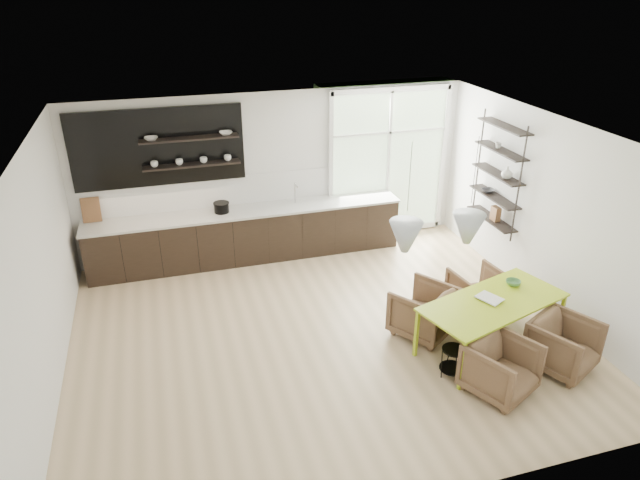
{
  "coord_description": "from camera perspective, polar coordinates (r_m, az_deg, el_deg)",
  "views": [
    {
      "loc": [
        -1.98,
        -6.54,
        4.78
      ],
      "look_at": [
        0.13,
        0.6,
        1.21
      ],
      "focal_mm": 32.0,
      "sensor_mm": 36.0,
      "label": 1
    }
  ],
  "objects": [
    {
      "name": "right_shelving",
      "position": [
        9.88,
        17.39,
        6.0
      ],
      "size": [
        0.26,
        1.22,
        1.9
      ],
      "color": "black",
      "rests_on": "ground"
    },
    {
      "name": "table_bowl",
      "position": [
        8.47,
        18.75,
        -4.06
      ],
      "size": [
        0.25,
        0.25,
        0.06
      ],
      "primitive_type": "imported",
      "rotation": [
        0.0,
        0.0,
        0.22
      ],
      "color": "#51894F",
      "rests_on": "dining_table"
    },
    {
      "name": "table_book",
      "position": [
        7.93,
        16.1,
        -5.95
      ],
      "size": [
        0.36,
        0.4,
        0.03
      ],
      "primitive_type": "imported",
      "rotation": [
        0.0,
        0.0,
        0.44
      ],
      "color": "white",
      "rests_on": "dining_table"
    },
    {
      "name": "wire_stool",
      "position": [
        7.62,
        13.16,
        -11.47
      ],
      "size": [
        0.33,
        0.33,
        0.41
      ],
      "rotation": [
        0.0,
        0.0,
        -0.14
      ],
      "color": "black",
      "rests_on": "ground"
    },
    {
      "name": "kitchen_run",
      "position": [
        10.21,
        -7.76,
        1.2
      ],
      "size": [
        5.54,
        0.69,
        2.75
      ],
      "color": "black",
      "rests_on": "ground"
    },
    {
      "name": "room",
      "position": [
        8.71,
        1.94,
        3.22
      ],
      "size": [
        7.02,
        6.01,
        2.91
      ],
      "color": "beige",
      "rests_on": "ground"
    },
    {
      "name": "armchair_front_left",
      "position": [
        7.48,
        17.63,
        -12.1
      ],
      "size": [
        1.01,
        1.02,
        0.7
      ],
      "primitive_type": "imported",
      "rotation": [
        0.0,
        0.0,
        0.46
      ],
      "color": "brown",
      "rests_on": "ground"
    },
    {
      "name": "armchair_back_right",
      "position": [
        9.0,
        15.47,
        -4.95
      ],
      "size": [
        0.81,
        0.83,
        0.68
      ],
      "primitive_type": "imported",
      "rotation": [
        0.0,
        0.0,
        3.26
      ],
      "color": "brown",
      "rests_on": "ground"
    },
    {
      "name": "armchair_back_left",
      "position": [
        8.29,
        10.3,
        -6.99
      ],
      "size": [
        1.1,
        1.1,
        0.73
      ],
      "primitive_type": "imported",
      "rotation": [
        0.0,
        0.0,
        3.74
      ],
      "color": "brown",
      "rests_on": "ground"
    },
    {
      "name": "armchair_front_right",
      "position": [
        8.14,
        23.16,
        -9.65
      ],
      "size": [
        1.02,
        1.03,
        0.71
      ],
      "primitive_type": "imported",
      "rotation": [
        0.0,
        0.0,
        0.47
      ],
      "color": "brown",
      "rests_on": "ground"
    },
    {
      "name": "dining_table",
      "position": [
        8.04,
        16.94,
        -6.17
      ],
      "size": [
        2.22,
        1.47,
        0.74
      ],
      "rotation": [
        0.0,
        0.0,
        0.3
      ],
      "color": "#A8C31C",
      "rests_on": "ground"
    }
  ]
}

